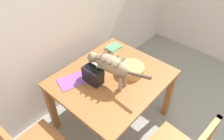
# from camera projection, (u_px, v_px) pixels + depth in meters

# --- Properties ---
(wall_rear) EXTENTS (5.18, 0.11, 2.50)m
(wall_rear) POSITION_uv_depth(u_px,v_px,m) (49.00, 15.00, 2.17)
(wall_rear) COLOR silver
(wall_rear) RESTS_ON ground_plane
(dining_table) EXTENTS (1.15, 1.00, 0.73)m
(dining_table) POSITION_uv_depth(u_px,v_px,m) (112.00, 83.00, 2.28)
(dining_table) COLOR #9E5D32
(dining_table) RESTS_ON ground_plane
(cat) EXTENTS (0.20, 0.70, 0.33)m
(cat) POSITION_uv_depth(u_px,v_px,m) (110.00, 64.00, 2.01)
(cat) COLOR #957C61
(cat) RESTS_ON dining_table
(saucer_bowl) EXTENTS (0.20, 0.20, 0.03)m
(saucer_bowl) POSITION_uv_depth(u_px,v_px,m) (94.00, 73.00, 2.25)
(saucer_bowl) COLOR #3C924E
(saucer_bowl) RESTS_ON dining_table
(coffee_mug) EXTENTS (0.12, 0.08, 0.09)m
(coffee_mug) POSITION_uv_depth(u_px,v_px,m) (94.00, 68.00, 2.21)
(coffee_mug) COLOR white
(coffee_mug) RESTS_ON saucer_bowl
(magazine) EXTENTS (0.32, 0.27, 0.01)m
(magazine) POSITION_uv_depth(u_px,v_px,m) (72.00, 81.00, 2.17)
(magazine) COLOR #874C9E
(magazine) RESTS_ON dining_table
(book_stack) EXTENTS (0.19, 0.15, 0.03)m
(book_stack) POSITION_uv_depth(u_px,v_px,m) (114.00, 48.00, 2.60)
(book_stack) COLOR silver
(book_stack) RESTS_ON dining_table
(wicker_basket) EXTENTS (0.29, 0.29, 0.09)m
(wicker_basket) POSITION_uv_depth(u_px,v_px,m) (131.00, 69.00, 2.24)
(wicker_basket) COLOR tan
(wicker_basket) RESTS_ON dining_table
(toaster) EXTENTS (0.12, 0.20, 0.18)m
(toaster) POSITION_uv_depth(u_px,v_px,m) (93.00, 75.00, 2.12)
(toaster) COLOR black
(toaster) RESTS_ON dining_table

